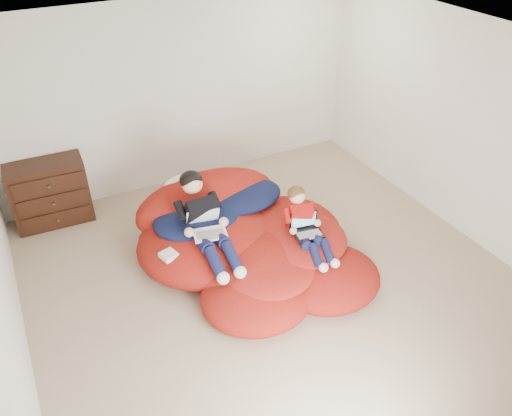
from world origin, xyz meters
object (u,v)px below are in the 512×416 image
Objects in this scene: beanbag_pile at (246,240)px; laptop_white at (207,226)px; laptop_black at (306,228)px; older_boy at (204,218)px; dresser at (50,193)px; younger_boy at (305,222)px.

laptop_white is (-0.46, -0.02, 0.38)m from beanbag_pile.
beanbag_pile is at bearing 138.81° from laptop_black.
older_boy reaches higher than laptop_white.
dresser is 0.80× the size of older_boy.
dresser is 2.55m from beanbag_pile.
beanbag_pile is at bearing 2.90° from laptop_white.
dresser is at bearing 127.84° from older_boy.
older_boy is 1.39× the size of younger_boy.
dresser is at bearing 126.67° from laptop_white.
beanbag_pile is 7.20× the size of laptop_black.
younger_boy reaches higher than laptop_white.
laptop_black is at bearing -90.00° from younger_boy.
laptop_black is at bearing -23.52° from laptop_white.
older_boy is (1.35, -1.73, 0.28)m from dresser.
laptop_black is at bearing -41.19° from beanbag_pile.
older_boy is (-0.46, 0.05, 0.44)m from beanbag_pile.
older_boy is 3.42× the size of laptop_black.
laptop_white is 1.26× the size of laptop_black.
laptop_black is (2.32, -2.23, 0.14)m from dresser.
laptop_white is (-0.97, 0.39, 0.03)m from younger_boy.
beanbag_pile is 0.64m from older_boy.
dresser reaches higher than laptop_black.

